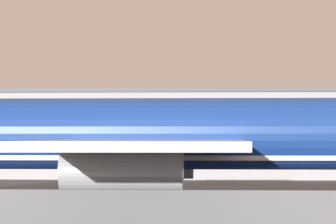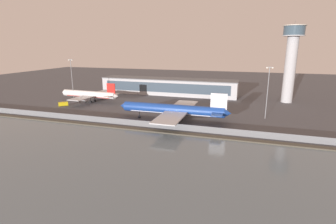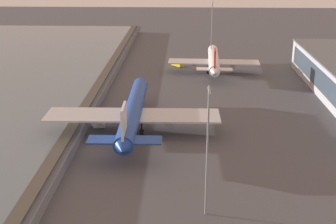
# 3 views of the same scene
# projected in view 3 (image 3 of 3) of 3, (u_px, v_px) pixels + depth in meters

# --- Properties ---
(ground_plane) EXTENTS (500.00, 500.00, 0.00)m
(ground_plane) POSITION_uv_depth(u_px,v_px,m) (149.00, 121.00, 132.64)
(ground_plane) COLOR #4C4C51
(shoreline_seawall) EXTENTS (320.00, 3.00, 0.50)m
(shoreline_seawall) POSITION_uv_depth(u_px,v_px,m) (77.00, 119.00, 133.22)
(shoreline_seawall) COLOR #474238
(shoreline_seawall) RESTS_ON ground
(perimeter_fence) EXTENTS (280.00, 0.10, 2.70)m
(perimeter_fence) POSITION_uv_depth(u_px,v_px,m) (92.00, 116.00, 132.70)
(perimeter_fence) COLOR slate
(perimeter_fence) RESTS_ON ground
(cargo_jet_blue) EXTENTS (52.98, 45.66, 14.14)m
(cargo_jet_blue) POSITION_uv_depth(u_px,v_px,m) (133.00, 112.00, 123.59)
(cargo_jet_blue) COLOR #193D93
(cargo_jet_blue) RESTS_ON ground
(passenger_jet_white_red) EXTENTS (41.21, 35.10, 12.45)m
(passenger_jet_white_red) POSITION_uv_depth(u_px,v_px,m) (214.00, 60.00, 180.90)
(passenger_jet_white_red) COLOR white
(passenger_jet_white_red) RESTS_ON ground
(baggage_tug) EXTENTS (1.98, 3.37, 1.80)m
(baggage_tug) POSITION_uv_depth(u_px,v_px,m) (99.00, 125.00, 127.25)
(baggage_tug) COLOR white
(baggage_tug) RESTS_ON ground
(ops_van) EXTENTS (5.27, 5.04, 2.48)m
(ops_van) POSITION_uv_depth(u_px,v_px,m) (177.00, 63.00, 190.73)
(ops_van) COLOR yellow
(ops_van) RESTS_ON ground
(apron_light_mast_apron_west) EXTENTS (3.20, 0.40, 25.98)m
(apron_light_mast_apron_west) POSITION_uv_depth(u_px,v_px,m) (212.00, 30.00, 188.55)
(apron_light_mast_apron_west) COLOR gray
(apron_light_mast_apron_west) RESTS_ON ground
(apron_light_mast_apron_east) EXTENTS (3.20, 0.40, 24.66)m
(apron_light_mast_apron_east) POSITION_uv_depth(u_px,v_px,m) (207.00, 147.00, 82.24)
(apron_light_mast_apron_east) COLOR gray
(apron_light_mast_apron_east) RESTS_ON ground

